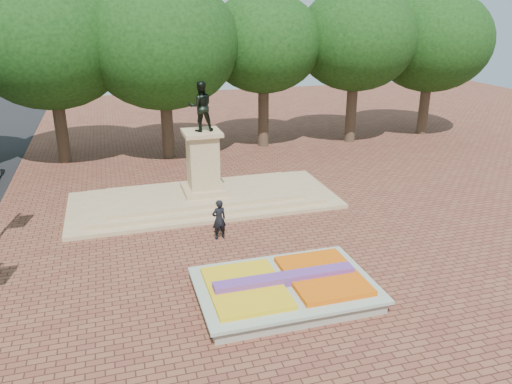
% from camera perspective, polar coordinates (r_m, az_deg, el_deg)
% --- Properties ---
extents(ground, '(90.00, 90.00, 0.00)m').
position_cam_1_polar(ground, '(19.82, -1.44, -9.36)').
color(ground, brown).
rests_on(ground, ground).
extents(flower_bed, '(6.30, 4.30, 0.91)m').
position_cam_1_polar(flower_bed, '(18.26, 3.40, -10.86)').
color(flower_bed, gray).
rests_on(flower_bed, ground).
extents(monument, '(14.00, 6.00, 6.40)m').
position_cam_1_polar(monument, '(26.57, -5.98, 0.62)').
color(monument, tan).
rests_on(monument, ground).
extents(tree_row_back, '(44.80, 8.80, 10.43)m').
position_cam_1_polar(tree_row_back, '(35.41, -5.68, 15.22)').
color(tree_row_back, '#37271E').
rests_on(tree_row_back, ground).
extents(pedestrian, '(0.76, 0.58, 1.85)m').
position_cam_1_polar(pedestrian, '(22.35, -4.25, -3.14)').
color(pedestrian, black).
rests_on(pedestrian, ground).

